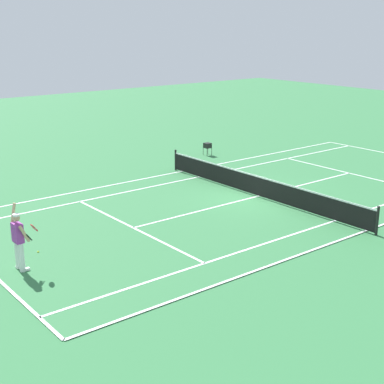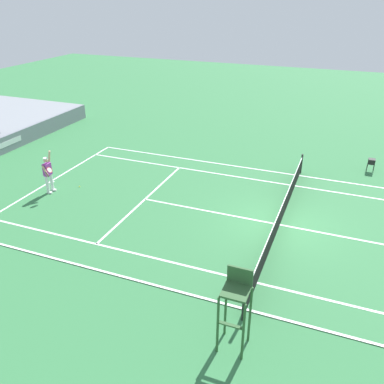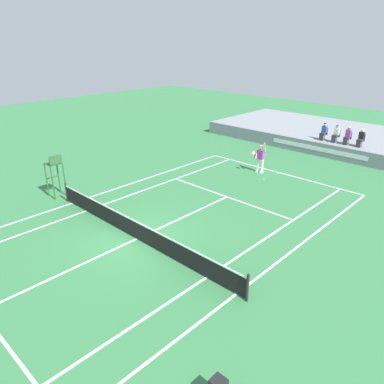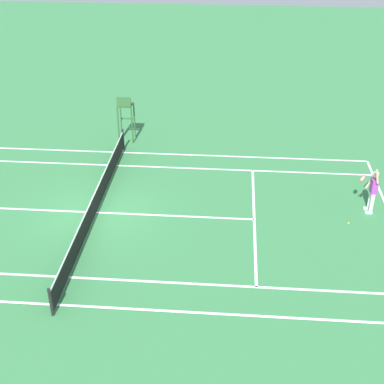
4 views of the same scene
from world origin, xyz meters
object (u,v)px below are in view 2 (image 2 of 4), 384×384
(tennis_player, at_px, (48,174))
(ball_hopper, at_px, (372,161))
(tennis_ball, at_px, (79,187))
(umpire_chair, at_px, (236,301))

(tennis_player, relative_size, ball_hopper, 2.98)
(tennis_ball, bearing_deg, ball_hopper, -60.74)
(tennis_ball, height_order, ball_hopper, ball_hopper)
(tennis_player, bearing_deg, umpire_chair, -118.21)
(tennis_ball, xyz_separation_m, umpire_chair, (-6.92, -10.11, 1.52))
(tennis_player, height_order, ball_hopper, tennis_player)
(tennis_player, distance_m, ball_hopper, 16.95)
(tennis_ball, bearing_deg, tennis_player, 135.21)
(tennis_ball, xyz_separation_m, ball_hopper, (7.63, -13.63, 0.54))
(tennis_player, relative_size, tennis_ball, 30.63)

